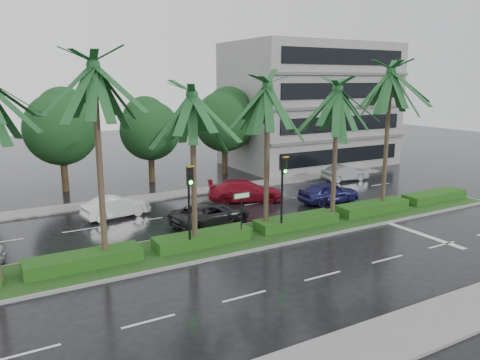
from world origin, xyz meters
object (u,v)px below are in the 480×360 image
car_red (245,191)px  car_grey (345,173)px  street_sign (241,204)px  car_white (116,207)px  car_blue (329,192)px  signal_median_left (190,196)px  car_darkgrey (211,214)px

car_red → car_grey: car_red is taller
street_sign → car_red: street_sign is taller
car_grey → car_red: bearing=103.9°
car_white → car_grey: (19.97, 1.14, -0.01)m
car_red → car_white: bearing=109.8°
street_sign → car_red: bearing=58.6°
car_white → car_blue: 14.51m
signal_median_left → street_sign: size_ratio=1.68×
signal_median_left → car_blue: (12.50, 4.37, -2.25)m
car_white → car_grey: size_ratio=1.02×
car_red → car_grey: (10.91, 1.67, -0.09)m
signal_median_left → street_sign: (3.00, 0.18, -0.87)m
signal_median_left → car_darkgrey: (3.00, 3.85, -2.31)m
car_white → car_grey: car_white is taller
car_darkgrey → car_blue: 9.51m
car_white → signal_median_left: bearing=-178.9°
car_darkgrey → car_red: bearing=-58.4°
signal_median_left → car_darkgrey: bearing=52.0°
signal_median_left → car_white: signal_median_left is taller
signal_median_left → car_darkgrey: signal_median_left is taller
car_red → car_blue: car_red is taller
car_white → street_sign: bearing=-160.0°
street_sign → car_grey: size_ratio=0.64×
signal_median_left → car_grey: signal_median_left is taller
street_sign → car_darkgrey: (0.00, 3.66, -1.43)m
car_darkgrey → car_grey: 16.42m
street_sign → car_grey: (15.47, 9.15, -1.46)m
street_sign → signal_median_left: bearing=-176.5°
car_white → car_blue: bearing=-114.6°
signal_median_left → car_white: bearing=100.4°
car_darkgrey → signal_median_left: bearing=133.8°
car_grey → signal_median_left: bearing=122.0°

